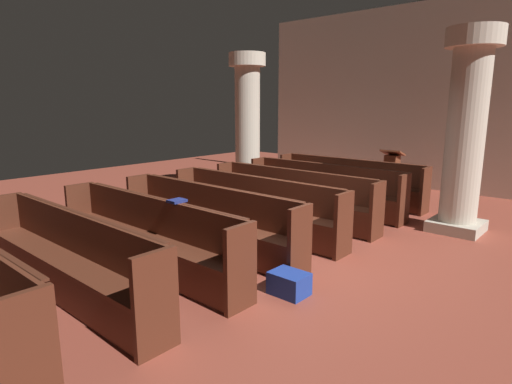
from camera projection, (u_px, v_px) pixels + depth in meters
The scene contains 14 objects.
ground_plane at pixel (291, 252), 6.09m from camera, with size 19.20×19.20×0.00m, color brown.
back_wall at pixel (444, 97), 10.11m from camera, with size 10.00×0.16×4.50m, color silver.
pew_row_0 at pixel (348, 179), 9.19m from camera, with size 3.40×0.46×0.92m.
pew_row_1 at pixel (323, 186), 8.43m from camera, with size 3.40×0.46×0.92m.
pew_row_2 at pixel (292, 194), 7.67m from camera, with size 3.40×0.47×0.92m.
pew_row_3 at pixel (254, 204), 6.91m from camera, with size 3.40×0.46×0.92m.
pew_row_4 at pixel (207, 217), 6.15m from camera, with size 3.40×0.46×0.92m.
pew_row_5 at pixel (147, 233), 5.38m from camera, with size 3.40×0.47×0.92m.
pew_row_6 at pixel (67, 254), 4.62m from camera, with size 3.40×0.46×0.92m.
pillar_aisle_side at pixel (466, 129), 6.77m from camera, with size 0.86×0.86×3.26m.
pillar_far_side at pixel (247, 121), 10.08m from camera, with size 0.86×0.86×3.26m.
lectern at pixel (391, 177), 9.73m from camera, with size 0.48×0.45×1.08m.
hymn_book at pixel (177, 201), 5.17m from camera, with size 0.17×0.20×0.03m, color navy.
kneeler_box_blue at pixel (289, 283), 4.73m from camera, with size 0.41×0.32×0.26m, color navy.
Camera 1 is at (3.43, -4.69, 2.10)m, focal length 29.64 mm.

